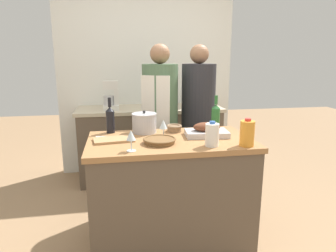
# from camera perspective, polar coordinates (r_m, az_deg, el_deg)

# --- Properties ---
(ground_plane) EXTENTS (12.00, 12.00, 0.00)m
(ground_plane) POSITION_cam_1_polar(r_m,az_deg,el_deg) (2.70, 0.41, -21.17)
(ground_plane) COLOR #9E7A56
(kitchen_island) EXTENTS (1.27, 0.70, 0.90)m
(kitchen_island) POSITION_cam_1_polar(r_m,az_deg,el_deg) (2.48, 0.42, -12.54)
(kitchen_island) COLOR brown
(kitchen_island) RESTS_ON ground_plane
(back_counter) EXTENTS (1.77, 0.60, 0.91)m
(back_counter) POSITION_cam_1_polar(r_m,az_deg,el_deg) (3.81, -3.39, -3.18)
(back_counter) COLOR brown
(back_counter) RESTS_ON ground_plane
(back_wall) EXTENTS (2.27, 0.10, 2.55)m
(back_wall) POSITION_cam_1_polar(r_m,az_deg,el_deg) (4.01, -4.12, 9.56)
(back_wall) COLOR silver
(back_wall) RESTS_ON ground_plane
(roasting_pan) EXTENTS (0.35, 0.24, 0.11)m
(roasting_pan) POSITION_cam_1_polar(r_m,az_deg,el_deg) (2.41, 7.37, -0.92)
(roasting_pan) COLOR #BCBCC1
(roasting_pan) RESTS_ON kitchen_island
(wicker_basket) EXTENTS (0.24, 0.24, 0.04)m
(wicker_basket) POSITION_cam_1_polar(r_m,az_deg,el_deg) (2.20, -1.64, -2.77)
(wicker_basket) COLOR brown
(wicker_basket) RESTS_ON kitchen_island
(cutting_board) EXTENTS (0.32, 0.21, 0.02)m
(cutting_board) POSITION_cam_1_polar(r_m,az_deg,el_deg) (2.30, -10.29, -2.59)
(cutting_board) COLOR #AD7F51
(cutting_board) RESTS_ON kitchen_island
(stock_pot) EXTENTS (0.21, 0.21, 0.19)m
(stock_pot) POSITION_cam_1_polar(r_m,az_deg,el_deg) (2.51, -4.54, 0.59)
(stock_pot) COLOR #B7B7BC
(stock_pot) RESTS_ON kitchen_island
(mixing_bowl) EXTENTS (0.13, 0.13, 0.06)m
(mixing_bowl) POSITION_cam_1_polar(r_m,az_deg,el_deg) (2.54, 1.18, -0.37)
(mixing_bowl) COLOR #846647
(mixing_bowl) RESTS_ON kitchen_island
(juice_jug) EXTENTS (0.10, 0.10, 0.20)m
(juice_jug) POSITION_cam_1_polar(r_m,az_deg,el_deg) (2.20, 14.84, -1.35)
(juice_jug) COLOR orange
(juice_jug) RESTS_ON kitchen_island
(milk_jug) EXTENTS (0.10, 0.10, 0.18)m
(milk_jug) POSITION_cam_1_polar(r_m,az_deg,el_deg) (2.14, 8.39, -1.65)
(milk_jug) COLOR white
(milk_jug) RESTS_ON kitchen_island
(wine_bottle_green) EXTENTS (0.07, 0.07, 0.30)m
(wine_bottle_green) POSITION_cam_1_polar(r_m,az_deg,el_deg) (2.53, -10.94, 1.31)
(wine_bottle_green) COLOR black
(wine_bottle_green) RESTS_ON kitchen_island
(wine_bottle_dark) EXTENTS (0.07, 0.07, 0.30)m
(wine_bottle_dark) POSITION_cam_1_polar(r_m,az_deg,el_deg) (2.64, 9.05, 1.89)
(wine_bottle_dark) COLOR #28662D
(wine_bottle_dark) RESTS_ON kitchen_island
(wine_glass_left) EXTENTS (0.06, 0.06, 0.15)m
(wine_glass_left) POSITION_cam_1_polar(r_m,az_deg,el_deg) (2.02, -7.06, -1.92)
(wine_glass_left) COLOR silver
(wine_glass_left) RESTS_ON kitchen_island
(wine_glass_right) EXTENTS (0.06, 0.06, 0.14)m
(wine_glass_right) POSITION_cam_1_polar(r_m,az_deg,el_deg) (2.34, -0.89, 0.18)
(wine_glass_right) COLOR silver
(wine_glass_right) RESTS_ON kitchen_island
(knife_chef) EXTENTS (0.21, 0.08, 0.01)m
(knife_chef) POSITION_cam_1_polar(r_m,az_deg,el_deg) (2.41, -11.01, -2.10)
(knife_chef) COLOR #B7B7BC
(knife_chef) RESTS_ON kitchen_island
(stand_mixer) EXTENTS (0.18, 0.14, 0.34)m
(stand_mixer) POSITION_cam_1_polar(r_m,az_deg,el_deg) (3.55, -10.80, 5.25)
(stand_mixer) COLOR silver
(stand_mixer) RESTS_ON back_counter
(condiment_bottle_tall) EXTENTS (0.07, 0.07, 0.20)m
(condiment_bottle_tall) POSITION_cam_1_polar(r_m,az_deg,el_deg) (3.81, 1.10, 5.27)
(condiment_bottle_tall) COLOR #332D28
(condiment_bottle_tall) RESTS_ON back_counter
(condiment_bottle_short) EXTENTS (0.07, 0.07, 0.17)m
(condiment_bottle_short) POSITION_cam_1_polar(r_m,az_deg,el_deg) (3.69, 4.42, 4.70)
(condiment_bottle_short) COLOR #332D28
(condiment_bottle_short) RESTS_ON back_counter
(person_cook_aproned) EXTENTS (0.37, 0.39, 1.64)m
(person_cook_aproned) POSITION_cam_1_polar(r_m,az_deg,el_deg) (3.00, -1.50, 1.28)
(person_cook_aproned) COLOR beige
(person_cook_aproned) RESTS_ON ground_plane
(person_cook_guest) EXTENTS (0.35, 0.35, 1.64)m
(person_cook_guest) POSITION_cam_1_polar(r_m,az_deg,el_deg) (3.15, 5.73, 1.78)
(person_cook_guest) COLOR beige
(person_cook_guest) RESTS_ON ground_plane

